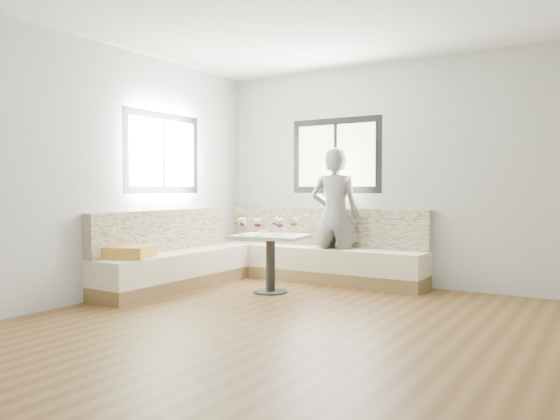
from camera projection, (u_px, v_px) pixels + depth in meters
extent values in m
cube|color=brown|center=(302.00, 328.00, 4.72)|extent=(5.00, 5.00, 0.01)
cube|color=white|center=(303.00, 1.00, 4.61)|extent=(5.00, 5.00, 0.01)
cube|color=#B7B7B2|center=(401.00, 173.00, 6.79)|extent=(5.00, 0.01, 2.80)
cube|color=#B7B7B2|center=(39.00, 147.00, 2.55)|extent=(5.00, 0.01, 2.80)
cube|color=#B7B7B2|center=(104.00, 171.00, 5.99)|extent=(0.01, 5.00, 2.80)
cube|color=black|center=(336.00, 156.00, 7.25)|extent=(1.30, 0.02, 1.00)
cube|color=black|center=(163.00, 153.00, 6.73)|extent=(0.02, 1.30, 1.00)
cube|color=brown|center=(316.00, 275.00, 7.16)|extent=(2.90, 0.55, 0.16)
cube|color=beige|center=(316.00, 258.00, 7.15)|extent=(2.90, 0.55, 0.29)
cube|color=beige|center=(323.00, 227.00, 7.31)|extent=(2.90, 0.14, 0.50)
cube|color=brown|center=(176.00, 282.00, 6.59)|extent=(0.55, 2.25, 0.16)
cube|color=beige|center=(176.00, 264.00, 6.58)|extent=(0.55, 2.25, 0.29)
cube|color=beige|center=(163.00, 230.00, 6.68)|extent=(0.14, 2.25, 0.50)
cube|color=#B27C41|center=(130.00, 252.00, 5.97)|extent=(0.57, 0.57, 0.13)
cylinder|color=black|center=(270.00, 292.00, 6.35)|extent=(0.40, 0.40, 0.02)
cylinder|color=black|center=(270.00, 265.00, 6.34)|extent=(0.11, 0.11, 0.64)
cube|color=silver|center=(270.00, 237.00, 6.33)|extent=(0.90, 0.75, 0.04)
imported|color=slate|center=(335.00, 216.00, 6.94)|extent=(0.70, 0.53, 1.73)
cylinder|color=white|center=(263.00, 232.00, 6.50)|extent=(0.09, 0.09, 0.04)
sphere|color=black|center=(264.00, 231.00, 6.50)|extent=(0.02, 0.02, 0.02)
sphere|color=black|center=(263.00, 231.00, 6.51)|extent=(0.02, 0.02, 0.02)
sphere|color=black|center=(263.00, 231.00, 6.49)|extent=(0.02, 0.02, 0.02)
cylinder|color=white|center=(242.00, 235.00, 6.30)|extent=(0.07, 0.07, 0.01)
cylinder|color=white|center=(242.00, 231.00, 6.30)|extent=(0.01, 0.01, 0.09)
ellipsoid|color=white|center=(242.00, 221.00, 6.29)|extent=(0.10, 0.10, 0.12)
cylinder|color=#4B0511|center=(242.00, 224.00, 6.29)|extent=(0.07, 0.07, 0.02)
cylinder|color=white|center=(257.00, 236.00, 6.16)|extent=(0.07, 0.07, 0.01)
cylinder|color=white|center=(257.00, 231.00, 6.16)|extent=(0.01, 0.01, 0.09)
ellipsoid|color=white|center=(257.00, 222.00, 6.15)|extent=(0.10, 0.10, 0.12)
cylinder|color=#4B0511|center=(257.00, 225.00, 6.15)|extent=(0.07, 0.07, 0.02)
cylinder|color=white|center=(280.00, 236.00, 6.13)|extent=(0.07, 0.07, 0.01)
cylinder|color=white|center=(280.00, 232.00, 6.13)|extent=(0.01, 0.01, 0.09)
ellipsoid|color=white|center=(280.00, 222.00, 6.12)|extent=(0.10, 0.10, 0.12)
cylinder|color=#4B0511|center=(280.00, 225.00, 6.13)|extent=(0.07, 0.07, 0.02)
cylinder|color=white|center=(275.00, 234.00, 6.41)|extent=(0.07, 0.07, 0.01)
cylinder|color=white|center=(275.00, 230.00, 6.41)|extent=(0.01, 0.01, 0.09)
ellipsoid|color=white|center=(275.00, 221.00, 6.40)|extent=(0.10, 0.10, 0.12)
cylinder|color=#4B0511|center=(275.00, 223.00, 6.40)|extent=(0.07, 0.07, 0.02)
cylinder|color=white|center=(294.00, 235.00, 6.30)|extent=(0.07, 0.07, 0.01)
cylinder|color=white|center=(294.00, 231.00, 6.30)|extent=(0.01, 0.01, 0.09)
ellipsoid|color=white|center=(294.00, 221.00, 6.29)|extent=(0.10, 0.10, 0.12)
cylinder|color=#4B0511|center=(294.00, 224.00, 6.29)|extent=(0.07, 0.07, 0.02)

